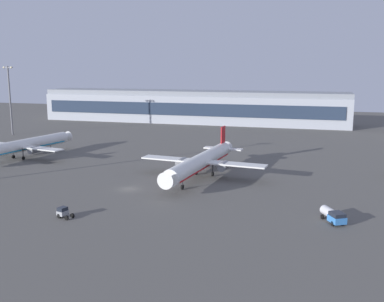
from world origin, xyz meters
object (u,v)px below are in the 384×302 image
fuel_truck (333,215)px  apron_light_east (10,96)px  airplane_terminal_side (22,146)px  pushback_tug (63,212)px  airplane_mid_apron (202,161)px

fuel_truck → apron_light_east: 150.84m
airplane_terminal_side → fuel_truck: 100.02m
airplane_terminal_side → pushback_tug: size_ratio=11.95×
airplane_terminal_side → pushback_tug: 63.71m
airplane_mid_apron → airplane_terminal_side: size_ratio=1.07×
airplane_terminal_side → fuel_truck: airplane_terminal_side is taller
airplane_mid_apron → pushback_tug: 42.16m
airplane_terminal_side → fuel_truck: size_ratio=6.30×
airplane_terminal_side → apron_light_east: 55.87m
airplane_mid_apron → pushback_tug: (-17.94, -38.02, -3.21)m
airplane_mid_apron → airplane_terminal_side: (-61.12, 8.73, -0.26)m
apron_light_east → airplane_terminal_side: bearing=-49.4°
airplane_mid_apron → fuel_truck: size_ratio=6.76×
pushback_tug → apron_light_east: bearing=57.6°
airplane_terminal_side → apron_light_east: (-35.48, 41.36, 12.33)m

